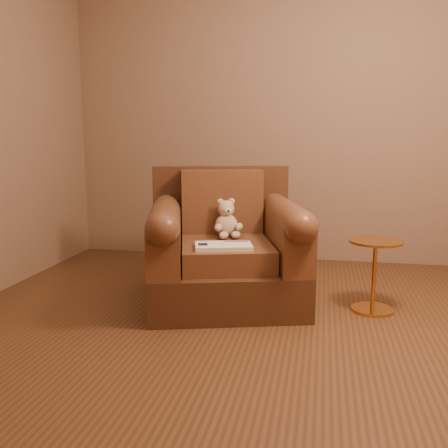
# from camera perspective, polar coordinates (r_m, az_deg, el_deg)

# --- Properties ---
(floor) EXTENTS (4.00, 4.00, 0.00)m
(floor) POSITION_cam_1_polar(r_m,az_deg,el_deg) (2.95, 3.27, -13.08)
(floor) COLOR brown
(floor) RESTS_ON ground
(room) EXTENTS (4.02, 4.02, 2.71)m
(room) POSITION_cam_1_polar(r_m,az_deg,el_deg) (2.77, 3.65, 21.64)
(room) COLOR #8A6C55
(room) RESTS_ON ground
(armchair) EXTENTS (1.26, 1.23, 0.93)m
(armchair) POSITION_cam_1_polar(r_m,az_deg,el_deg) (3.52, 0.10, -3.07)
(armchair) COLOR #462817
(armchair) RESTS_ON floor
(teddy_bear) EXTENTS (0.21, 0.24, 0.28)m
(teddy_bear) POSITION_cam_1_polar(r_m,az_deg,el_deg) (3.56, 0.33, 0.22)
(teddy_bear) COLOR #C9B28D
(teddy_bear) RESTS_ON armchair
(guidebook) EXTENTS (0.41, 0.31, 0.03)m
(guidebook) POSITION_cam_1_polar(r_m,az_deg,el_deg) (3.21, -0.07, -2.54)
(guidebook) COLOR beige
(guidebook) RESTS_ON armchair
(side_table) EXTENTS (0.35, 0.35, 0.48)m
(side_table) POSITION_cam_1_polar(r_m,az_deg,el_deg) (3.46, 16.78, -5.42)
(side_table) COLOR gold
(side_table) RESTS_ON floor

